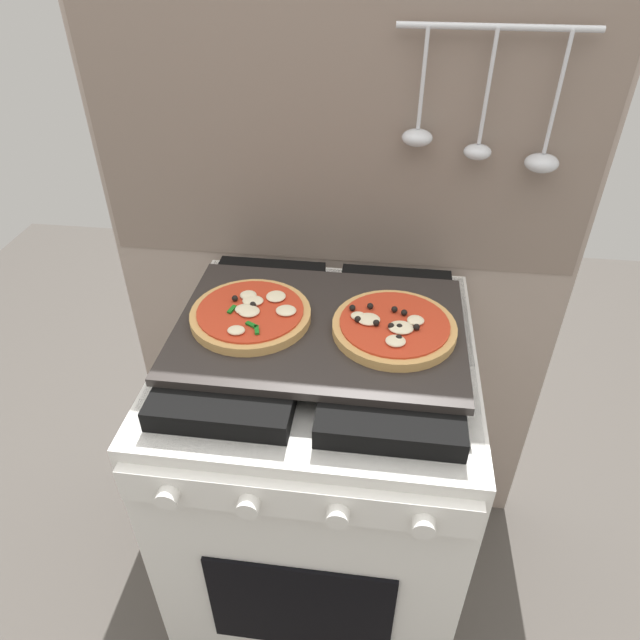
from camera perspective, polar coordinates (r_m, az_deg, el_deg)
name	(u,v)px	position (r m, az deg, el deg)	size (l,w,h in m)	color
ground_plane	(320,583)	(1.78, 0.00, -24.77)	(4.00, 4.00, 0.00)	#4C4742
kitchen_backsplash	(338,286)	(1.42, 1.82, 3.38)	(1.10, 0.09, 1.55)	gray
stove	(320,483)	(1.40, -0.01, -15.90)	(0.60, 0.64, 0.90)	white
baking_tray	(320,328)	(1.08, 0.00, -0.77)	(0.54, 0.38, 0.02)	#2D2826
pizza_left	(251,315)	(1.09, -6.92, 0.51)	(0.23, 0.23, 0.03)	tan
pizza_right	(394,327)	(1.06, 7.36, -0.70)	(0.23, 0.23, 0.03)	tan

